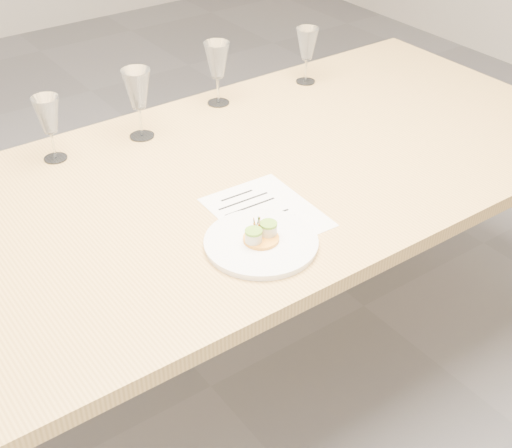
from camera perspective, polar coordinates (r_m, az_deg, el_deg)
ground at (r=2.35m, az=-3.64°, el=-12.83°), size 7.00×7.00×0.00m
dining_table at (r=1.90m, az=-4.39°, el=1.17°), size 2.40×1.00×0.75m
dinner_plate at (r=1.65m, az=0.42°, el=-1.42°), size 0.27×0.27×0.07m
recipe_sheet at (r=1.77m, az=0.81°, el=0.95°), size 0.24×0.30×0.00m
wine_glass_1 at (r=2.01m, az=-16.30°, el=8.25°), size 0.07×0.07×0.19m
wine_glass_2 at (r=2.08m, az=-9.47°, el=10.48°), size 0.08×0.08×0.21m
wine_glass_3 at (r=2.26m, az=-3.13°, el=12.85°), size 0.08×0.08×0.20m
wine_glass_4 at (r=2.43m, az=4.10°, el=14.10°), size 0.08×0.08×0.19m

